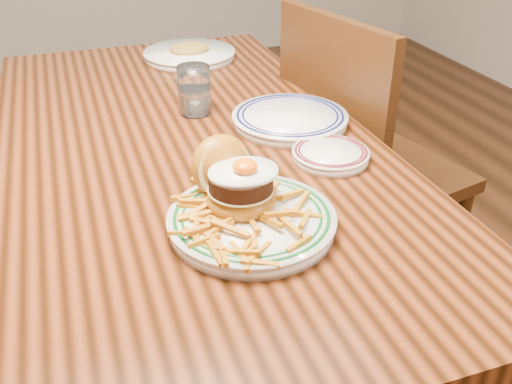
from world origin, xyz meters
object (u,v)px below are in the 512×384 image
object	(u,v)px
table	(189,173)
side_plate	(331,154)
chair_right	(360,164)
main_plate	(246,206)

from	to	relation	value
table	side_plate	distance (m)	0.35
chair_right	side_plate	bearing A→B (deg)	38.25
table	chair_right	distance (m)	0.59
table	side_plate	size ratio (longest dim) A/B	9.58
side_plate	main_plate	bearing A→B (deg)	-146.82
chair_right	side_plate	distance (m)	0.51
main_plate	side_plate	xyz separation A→B (m)	(0.25, 0.18, -0.02)
chair_right	table	bearing A→B (deg)	1.58
side_plate	chair_right	bearing A→B (deg)	48.79
chair_right	main_plate	xyz separation A→B (m)	(-0.53, -0.52, 0.27)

